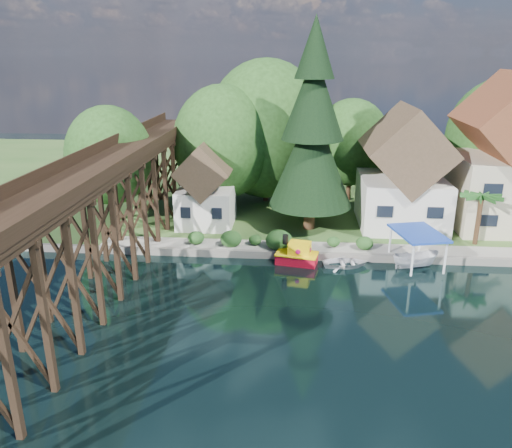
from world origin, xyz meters
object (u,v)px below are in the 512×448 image
object	(u,v)px
conifer	(312,132)
tugboat	(297,255)
trestle_bridge	(116,202)
shed	(206,190)
boat_canopy	(416,252)
house_left	(403,176)
boat_white_a	(346,262)
palm_tree	(482,198)
house_center	(505,163)

from	to	relation	value
conifer	tugboat	distance (m)	11.20
trestle_bridge	shed	distance (m)	10.69
trestle_bridge	shed	size ratio (longest dim) A/B	5.63
shed	boat_canopy	world-z (taller)	shed
house_left	boat_canopy	world-z (taller)	house_left
shed	conifer	size ratio (longest dim) A/B	0.43
shed	boat_white_a	world-z (taller)	shed
tugboat	house_left	bearing A→B (deg)	43.05
trestle_bridge	house_left	size ratio (longest dim) A/B	4.01
palm_tree	boat_white_a	distance (m)	12.73
boat_white_a	shed	bearing A→B (deg)	49.86
house_center	conifer	size ratio (longest dim) A/B	0.76
trestle_bridge	house_left	world-z (taller)	house_left
shed	house_left	bearing A→B (deg)	4.77
house_left	shed	distance (m)	18.11
house_center	tugboat	xyz separation A→B (m)	(-18.47, -9.35, -5.71)
house_left	palm_tree	distance (m)	7.20
boat_white_a	tugboat	bearing A→B (deg)	78.02
trestle_bridge	conifer	size ratio (longest dim) A/B	2.41
trestle_bridge	boat_white_a	bearing A→B (deg)	5.79
trestle_bridge	house_left	bearing A→B (deg)	25.21
house_left	house_center	world-z (taller)	house_center
shed	house_center	bearing A→B (deg)	4.24
trestle_bridge	conifer	world-z (taller)	conifer
conifer	boat_white_a	distance (m)	11.88
house_center	trestle_bridge	bearing A→B (deg)	-160.51
house_center	shed	xyz separation A→B (m)	(-27.00, -2.00, -2.59)
palm_tree	house_center	bearing A→B (deg)	55.58
house_center	boat_canopy	size ratio (longest dim) A/B	2.68
palm_tree	boat_canopy	world-z (taller)	palm_tree
shed	conifer	xyz separation A→B (m)	(9.56, -0.26, 5.49)
house_center	tugboat	distance (m)	21.47
trestle_bridge	palm_tree	world-z (taller)	trestle_bridge
house_left	conifer	world-z (taller)	conifer
boat_white_a	house_center	bearing A→B (deg)	-65.45
conifer	boat_white_a	xyz separation A→B (m)	(2.73, -7.32, -8.95)
tugboat	boat_white_a	bearing A→B (deg)	-3.46
conifer	shed	bearing A→B (deg)	178.46
tugboat	boat_white_a	size ratio (longest dim) A/B	0.99
trestle_bridge	boat_canopy	bearing A→B (deg)	4.83
conifer	boat_canopy	xyz separation A→B (m)	(8.07, -7.16, -8.06)
tugboat	boat_canopy	xyz separation A→B (m)	(9.10, -0.07, 0.56)
palm_tree	conifer	bearing A→B (deg)	168.30
house_center	boat_white_a	bearing A→B (deg)	-146.93
trestle_bridge	shed	xyz separation A→B (m)	(5.00, 9.33, -1.52)
house_center	boat_canopy	bearing A→B (deg)	-134.85
house_left	shed	bearing A→B (deg)	-175.23
shed	boat_canopy	xyz separation A→B (m)	(17.64, -7.41, -2.57)
tugboat	trestle_bridge	bearing A→B (deg)	-171.66
house_center	house_left	bearing A→B (deg)	-176.82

